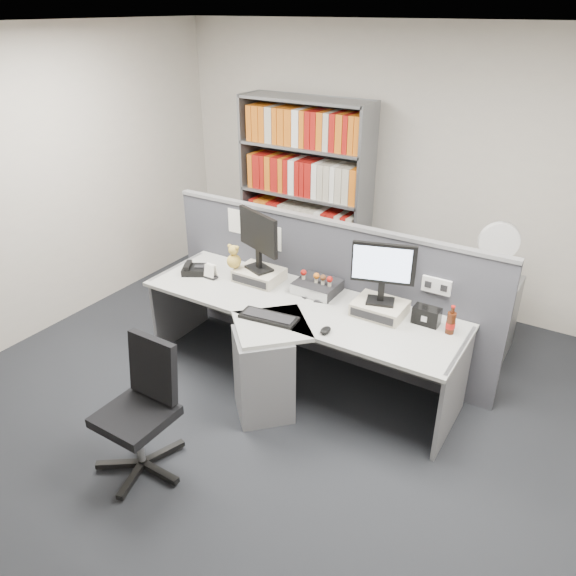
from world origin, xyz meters
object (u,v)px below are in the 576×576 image
Objects in this scene: mouse at (326,330)px; speaker at (427,316)px; shelving_unit at (305,198)px; filing_cabinet at (485,319)px; monitor_left at (258,236)px; desk at (284,344)px; keyboard at (269,317)px; cola_bottle at (451,323)px; desk_calendar at (211,272)px; desk_phone at (194,269)px; office_chair at (143,405)px; desk_fan at (498,246)px; desktop_pc at (317,287)px; monitor_right at (383,268)px.

speaker is (0.57, 0.50, 0.05)m from mouse.
shelving_unit is 2.86× the size of filing_cabinet.
desk is at bearing -38.11° from monitor_left.
cola_bottle reaches higher than keyboard.
desk_phone is at bearing 178.92° from desk_calendar.
mouse is 1.34m from office_chair.
desk_fan is (0.05, 1.00, 0.24)m from cola_bottle.
shelving_unit reaches higher than mouse.
desktop_pc is at bearing 86.16° from desk.
monitor_left reaches higher than cola_bottle.
keyboard is 0.65× the size of filing_cabinet.
desk is at bearing -10.95° from desk_phone.
monitor_left is 1.66m from office_chair.
cola_bottle is at bearing -3.15° from desktop_pc.
desk_fan reaches higher than desk_calendar.
desktop_pc is 0.75× the size of keyboard.
monitor_right is at bearing -120.15° from filing_cabinet.
desktop_pc reaches higher than desk.
desk_fan is (1.20, 1.40, 0.59)m from desk.
desk_calendar reaches higher than filing_cabinet.
office_chair is (-1.57, -2.55, -0.56)m from desk_fan.
mouse is (-0.22, -0.45, -0.36)m from monitor_right.
desk_phone is (-1.08, -0.25, -0.01)m from desktop_pc.
office_chair reaches higher than desk_phone.
monitor_left reaches higher than speaker.
speaker reaches higher than desk_phone.
desktop_pc is 2.67× the size of desk_calendar.
desktop_pc is 0.64m from mouse.
keyboard is 1.31m from cola_bottle.
keyboard is (-0.67, -0.50, -0.37)m from monitor_right.
monitor_right is (0.61, 0.38, 0.65)m from desk.
office_chair is (-1.33, -1.58, -0.30)m from speaker.
office_chair is (-0.40, -1.60, -0.28)m from desktop_pc.
desk_phone is 2.21m from cola_bottle.
speaker is 1.09m from filing_cabinet.
monitor_left is at bearing 26.03° from desk_calendar.
keyboard is 4.27× the size of mouse.
shelving_unit is at bearing 167.93° from filing_cabinet.
filing_cabinet is 0.77× the size of office_chair.
office_chair is (-0.98, -1.53, -0.61)m from monitor_right.
monitor_left is 0.25× the size of shelving_unit.
mouse is 0.89m from cola_bottle.
cola_bottle reaches higher than speaker.
desk is 0.91m from monitor_left.
desktop_pc is at bearing -141.11° from desk_fan.
monitor_right is 0.47m from speaker.
shelving_unit is (0.15, 1.64, 0.22)m from desk_phone.
monitor_left is 2.58× the size of speaker.
office_chair is at bearing -121.67° from filing_cabinet.
desk is 5.16× the size of monitor_left.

